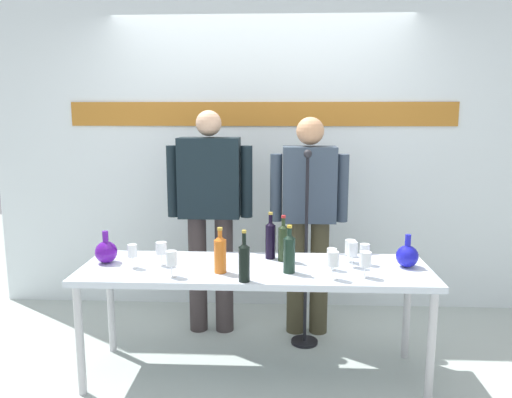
{
  "coord_description": "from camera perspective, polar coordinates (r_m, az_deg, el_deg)",
  "views": [
    {
      "loc": [
        0.15,
        -3.04,
        1.71
      ],
      "look_at": [
        0.0,
        0.15,
        1.15
      ],
      "focal_mm": 34.96,
      "sensor_mm": 36.0,
      "label": 1
    }
  ],
  "objects": [
    {
      "name": "wine_bottle_4",
      "position": [
        3.29,
        3.14,
        -4.84
      ],
      "size": [
        0.07,
        0.07,
        0.3
      ],
      "color": "#22321B",
      "rests_on": "display_table"
    },
    {
      "name": "ground_plane",
      "position": [
        3.49,
        -0.12,
        -19.38
      ],
      "size": [
        10.0,
        10.0,
        0.0
      ],
      "primitive_type": "plane",
      "color": "#A9B5B0"
    },
    {
      "name": "decanter_blue_left",
      "position": [
        3.39,
        -16.78,
        -5.77
      ],
      "size": [
        0.14,
        0.14,
        0.21
      ],
      "color": "#551496",
      "rests_on": "display_table"
    },
    {
      "name": "wine_bottle_2",
      "position": [
        3.34,
        1.66,
        -4.56
      ],
      "size": [
        0.07,
        0.07,
        0.32
      ],
      "color": "black",
      "rests_on": "display_table"
    },
    {
      "name": "wine_glass_right_3",
      "position": [
        3.29,
        12.34,
        -5.74
      ],
      "size": [
        0.06,
        0.06,
        0.14
      ],
      "color": "white",
      "rests_on": "display_table"
    },
    {
      "name": "wine_glass_right_2",
      "position": [
        2.96,
        8.84,
        -6.85
      ],
      "size": [
        0.07,
        0.07,
        0.17
      ],
      "color": "white",
      "rests_on": "display_table"
    },
    {
      "name": "wine_glass_right_1",
      "position": [
        3.14,
        8.67,
        -6.34
      ],
      "size": [
        0.06,
        0.06,
        0.14
      ],
      "color": "white",
      "rests_on": "display_table"
    },
    {
      "name": "wine_glass_right_5",
      "position": [
        3.21,
        10.99,
        -5.68
      ],
      "size": [
        0.06,
        0.06,
        0.16
      ],
      "color": "white",
      "rests_on": "display_table"
    },
    {
      "name": "wine_glass_right_4",
      "position": [
        3.03,
        12.41,
        -6.78
      ],
      "size": [
        0.07,
        0.07,
        0.16
      ],
      "color": "white",
      "rests_on": "display_table"
    },
    {
      "name": "wine_bottle_3",
      "position": [
        3.06,
        -4.12,
        -6.16
      ],
      "size": [
        0.08,
        0.08,
        0.28
      ],
      "color": "orange",
      "rests_on": "display_table"
    },
    {
      "name": "display_table",
      "position": [
        3.21,
        -0.12,
        -8.76
      ],
      "size": [
        2.21,
        0.66,
        0.74
      ],
      "color": "silver",
      "rests_on": "ground"
    },
    {
      "name": "wine_bottle_0",
      "position": [
        2.89,
        -1.36,
        -7.08
      ],
      "size": [
        0.07,
        0.07,
        0.31
      ],
      "color": "black",
      "rests_on": "display_table"
    },
    {
      "name": "presenter_right",
      "position": [
        3.79,
        6.05,
        -1.59
      ],
      "size": [
        0.59,
        0.22,
        1.67
      ],
      "color": "#403B27",
      "rests_on": "ground"
    },
    {
      "name": "decanter_blue_right",
      "position": [
        3.31,
        16.91,
        -6.22
      ],
      "size": [
        0.14,
        0.14,
        0.21
      ],
      "color": "#191BBC",
      "rests_on": "display_table"
    },
    {
      "name": "wine_glass_left_2",
      "position": [
        3.25,
        -10.78,
        -5.6
      ],
      "size": [
        0.07,
        0.07,
        0.15
      ],
      "color": "white",
      "rests_on": "display_table"
    },
    {
      "name": "wine_glass_left_1",
      "position": [
        3.02,
        -9.65,
        -6.75
      ],
      "size": [
        0.07,
        0.07,
        0.16
      ],
      "color": "white",
      "rests_on": "display_table"
    },
    {
      "name": "back_wall",
      "position": [
        4.32,
        0.69,
        7.19
      ],
      "size": [
        4.67,
        0.11,
        3.0
      ],
      "color": "white",
      "rests_on": "ground"
    },
    {
      "name": "wine_glass_right_0",
      "position": [
        3.31,
        10.74,
        -5.42
      ],
      "size": [
        0.07,
        0.07,
        0.15
      ],
      "color": "white",
      "rests_on": "display_table"
    },
    {
      "name": "presenter_left",
      "position": [
        3.81,
        -5.29,
        -0.82
      ],
      "size": [
        0.65,
        0.22,
        1.72
      ],
      "color": "#3A3132",
      "rests_on": "ground"
    },
    {
      "name": "wine_bottle_1",
      "position": [
        3.05,
        3.83,
        -6.07
      ],
      "size": [
        0.07,
        0.07,
        0.3
      ],
      "color": "black",
      "rests_on": "display_table"
    },
    {
      "name": "microphone_stand",
      "position": [
        3.72,
        5.68,
        -9.41
      ],
      "size": [
        0.2,
        0.2,
        1.45
      ],
      "color": "black",
      "rests_on": "ground"
    },
    {
      "name": "wine_glass_left_0",
      "position": [
        3.24,
        -13.96,
        -5.86
      ],
      "size": [
        0.06,
        0.06,
        0.15
      ],
      "color": "white",
      "rests_on": "display_table"
    }
  ]
}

